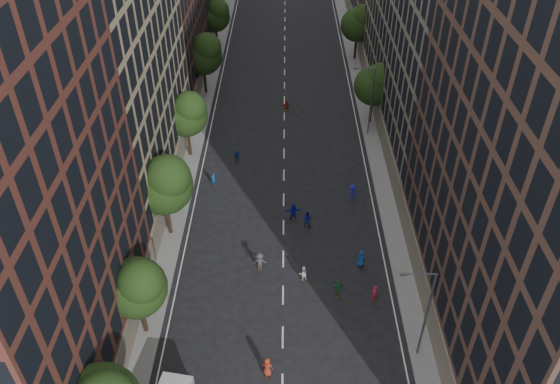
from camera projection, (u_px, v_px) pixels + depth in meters
The scene contains 26 objects.
ground at pixel (284, 156), 65.29m from camera, with size 240.00×240.00×0.00m, color black.
sidewalk_left at pixel (193, 123), 71.28m from camera, with size 4.00×105.00×0.15m, color slate.
sidewalk_right at pixel (376, 124), 71.10m from camera, with size 4.00×105.00×0.15m, color slate.
bldg_left_b at pixel (82, 33), 51.10m from camera, with size 14.00×26.00×34.00m, color #968562.
bldg_right_b at pixel (462, 7), 58.25m from camera, with size 14.00×28.00×33.00m, color #6E675B.
tree_left_1 at pixel (138, 286), 41.28m from camera, with size 4.80×4.80×8.21m.
tree_left_2 at pixel (165, 183), 50.28m from camera, with size 5.60×5.60×9.45m.
tree_left_3 at pixel (187, 113), 61.71m from camera, with size 5.00×5.00×8.58m.
tree_left_4 at pixel (204, 53), 74.20m from camera, with size 5.40×5.40×9.08m.
tree_left_5 at pixel (216, 15), 87.15m from camera, with size 4.80×4.80×8.33m.
tree_right_a at pixel (376, 84), 67.99m from camera, with size 5.00×5.00×8.39m.
tree_right_b at pixel (359, 23), 83.63m from camera, with size 5.20×5.20×8.83m.
streetlamp_near at pixel (424, 311), 39.88m from camera, with size 2.64×0.22×9.06m.
streetlamp_far at pixel (370, 98), 66.02m from camera, with size 2.64×0.22×9.06m.
skater_6 at pixel (267, 367), 41.02m from camera, with size 0.88×0.58×1.81m, color #9E2E1A.
skater_7 at pixel (374, 293), 46.96m from camera, with size 0.59×0.39×1.63m, color #AD1C39.
skater_8 at pixel (303, 274), 48.82m from camera, with size 0.77×0.60×1.58m, color silver.
skater_9 at pixel (260, 262), 49.79m from camera, with size 1.22×0.70×1.90m, color #403F45.
skater_10 at pixel (338, 288), 47.36m from camera, with size 0.99×0.41×1.69m, color #216F35.
skater_11 at pixel (293, 212), 55.42m from camera, with size 1.76×0.56×1.90m, color #131CA0.
skater_12 at pixel (361, 259), 50.19m from camera, with size 0.86×0.56×1.77m, color navy.
skater_13 at pixel (213, 180), 60.13m from camera, with size 0.57×0.37×1.56m, color #124796.
skater_14 at pixel (307, 219), 54.51m from camera, with size 0.92×0.72×1.89m, color navy.
skater_15 at pixel (352, 193), 58.06m from camera, with size 1.16×0.67×1.80m, color #1C17BB.
skater_16 at pixel (237, 156), 63.71m from camera, with size 0.95×0.39×1.62m, color #123296.
skater_17 at pixel (286, 106), 73.22m from camera, with size 1.61×0.51×1.74m, color maroon.
Camera 1 is at (0.05, -14.39, 36.39)m, focal length 35.00 mm.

